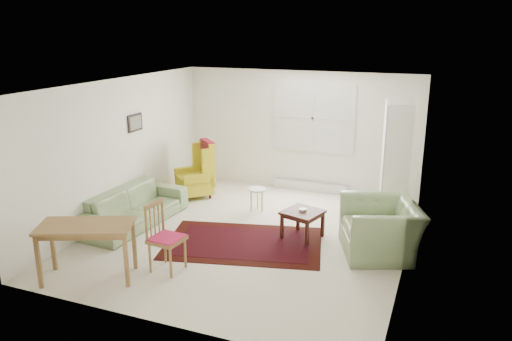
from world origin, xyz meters
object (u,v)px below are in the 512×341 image
at_px(armchair, 381,223).
at_px(desk_chair, 167,238).
at_px(sofa, 134,200).
at_px(cabinet, 396,161).
at_px(wingback_chair, 194,169).
at_px(stool, 257,200).
at_px(desk, 88,251).
at_px(coffee_table, 302,224).

height_order(armchair, desk_chair, desk_chair).
bearing_deg(sofa, cabinet, -61.55).
xyz_separation_m(armchair, wingback_chair, (-3.90, 1.29, 0.10)).
xyz_separation_m(wingback_chair, cabinet, (3.90, 0.28, 0.49)).
distance_m(stool, desk_chair, 2.71).
bearing_deg(armchair, desk, -78.48).
bearing_deg(desk_chair, stool, -1.69).
bearing_deg(coffee_table, stool, 142.54).
distance_m(wingback_chair, desk, 3.59).
xyz_separation_m(armchair, cabinet, (0.00, 1.57, 0.58)).
xyz_separation_m(sofa, desk, (0.57, -1.90, -0.04)).
relative_size(sofa, armchair, 1.73).
height_order(coffee_table, desk, desk).
bearing_deg(desk_chair, coffee_table, -34.16).
bearing_deg(armchair, wingback_chair, -129.22).
xyz_separation_m(wingback_chair, stool, (1.49, -0.30, -0.35)).
bearing_deg(stool, desk_chair, -96.59).
relative_size(desk, desk_chair, 1.25).
bearing_deg(wingback_chair, stool, 31.96).
height_order(sofa, desk_chair, desk_chair).
relative_size(armchair, cabinet, 0.58).
bearing_deg(sofa, coffee_table, -76.98).
height_order(armchair, coffee_table, armchair).
relative_size(cabinet, desk, 1.70).
bearing_deg(wingback_chair, desk_chair, -25.03).
xyz_separation_m(coffee_table, stool, (-1.15, 0.88, -0.01)).
bearing_deg(coffee_table, sofa, -170.25).
bearing_deg(stool, cabinet, 13.57).
height_order(armchair, cabinet, cabinet).
distance_m(sofa, desk, 1.98).
relative_size(cabinet, desk_chair, 2.13).
relative_size(wingback_chair, stool, 2.57).
height_order(cabinet, desk, cabinet).
distance_m(coffee_table, desk_chair, 2.33).
height_order(stool, cabinet, cabinet).
xyz_separation_m(cabinet, desk_chair, (-2.72, -3.26, -0.56)).
bearing_deg(armchair, sofa, -105.56).
height_order(sofa, coffee_table, sofa).
xyz_separation_m(wingback_chair, desk_chair, (1.18, -2.98, -0.08)).
bearing_deg(desk, stool, 70.01).
bearing_deg(desk, desk_chair, 34.25).
distance_m(armchair, desk_chair, 3.20).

